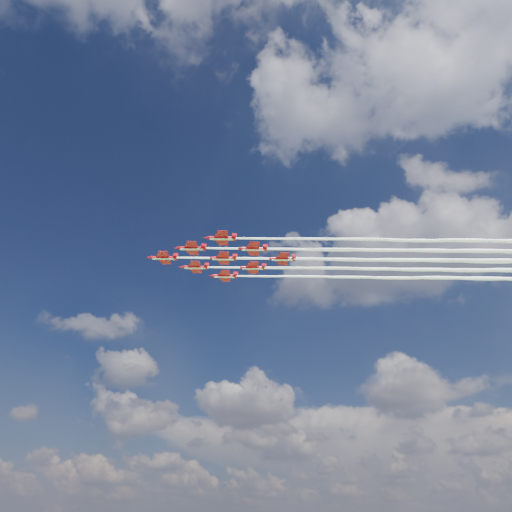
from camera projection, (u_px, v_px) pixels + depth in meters
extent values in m
cylinder|color=#AA0915|center=(163.00, 258.00, 161.28)|extent=(6.91, 4.65, 1.02)
cone|color=#AA0915|center=(149.00, 258.00, 161.20)|extent=(2.12, 1.82, 1.02)
cone|color=#AA0915|center=(177.00, 258.00, 161.36)|extent=(1.67, 1.51, 0.93)
ellipsoid|color=black|center=(158.00, 256.00, 161.45)|extent=(2.09, 1.71, 0.66)
cube|color=#AA0915|center=(165.00, 258.00, 161.27)|extent=(6.89, 8.86, 0.13)
cube|color=#AA0915|center=(175.00, 258.00, 161.35)|extent=(2.82, 3.54, 0.11)
cube|color=#AA0915|center=(176.00, 256.00, 161.76)|extent=(1.34, 0.87, 1.67)
cube|color=silver|center=(163.00, 259.00, 161.06)|extent=(6.42, 4.25, 0.11)
cylinder|color=#AA0915|center=(191.00, 248.00, 155.87)|extent=(6.91, 4.65, 1.02)
cone|color=#AA0915|center=(177.00, 248.00, 155.79)|extent=(2.12, 1.82, 1.02)
cone|color=#AA0915|center=(205.00, 248.00, 155.95)|extent=(1.67, 1.51, 0.93)
ellipsoid|color=black|center=(186.00, 247.00, 156.04)|extent=(2.09, 1.71, 0.66)
cube|color=#AA0915|center=(193.00, 248.00, 155.85)|extent=(6.89, 8.86, 0.13)
cube|color=#AA0915|center=(203.00, 248.00, 155.93)|extent=(2.82, 3.54, 0.11)
cube|color=#AA0915|center=(204.00, 246.00, 156.34)|extent=(1.34, 0.87, 1.67)
cube|color=silver|center=(191.00, 249.00, 155.64)|extent=(6.42, 4.25, 0.11)
cylinder|color=#AA0915|center=(195.00, 267.00, 167.04)|extent=(6.91, 4.65, 1.02)
cone|color=#AA0915|center=(181.00, 267.00, 166.96)|extent=(2.12, 1.82, 1.02)
cone|color=#AA0915|center=(208.00, 267.00, 167.12)|extent=(1.67, 1.51, 0.93)
ellipsoid|color=black|center=(190.00, 266.00, 167.21)|extent=(2.09, 1.71, 0.66)
cube|color=#AA0915|center=(196.00, 267.00, 167.03)|extent=(6.89, 8.86, 0.13)
cube|color=#AA0915|center=(206.00, 267.00, 167.11)|extent=(2.82, 3.54, 0.11)
cube|color=#AA0915|center=(207.00, 265.00, 167.51)|extent=(1.34, 0.87, 1.67)
cube|color=silver|center=(195.00, 268.00, 166.82)|extent=(6.42, 4.25, 0.11)
cylinder|color=#AA0915|center=(221.00, 238.00, 150.45)|extent=(6.91, 4.65, 1.02)
cone|color=#AA0915|center=(206.00, 238.00, 150.37)|extent=(2.12, 1.82, 1.02)
cone|color=#AA0915|center=(236.00, 238.00, 150.53)|extent=(1.67, 1.51, 0.93)
ellipsoid|color=black|center=(215.00, 237.00, 150.62)|extent=(2.09, 1.71, 0.66)
cube|color=#AA0915|center=(223.00, 238.00, 150.44)|extent=(6.89, 8.86, 0.13)
cube|color=#AA0915|center=(234.00, 238.00, 150.52)|extent=(2.82, 3.54, 0.11)
cube|color=#AA0915|center=(234.00, 236.00, 150.93)|extent=(1.34, 0.87, 1.67)
cube|color=silver|center=(221.00, 239.00, 150.23)|extent=(6.42, 4.25, 0.11)
cylinder|color=#AA0915|center=(223.00, 258.00, 161.63)|extent=(6.91, 4.65, 1.02)
cone|color=#AA0915|center=(209.00, 258.00, 161.54)|extent=(2.12, 1.82, 1.02)
cone|color=#AA0915|center=(236.00, 258.00, 161.70)|extent=(1.67, 1.51, 0.93)
ellipsoid|color=black|center=(217.00, 257.00, 161.80)|extent=(2.09, 1.71, 0.66)
cube|color=#AA0915|center=(224.00, 258.00, 161.61)|extent=(6.89, 8.86, 0.13)
cube|color=#AA0915|center=(234.00, 258.00, 161.69)|extent=(2.82, 3.54, 0.11)
cube|color=#AA0915|center=(235.00, 256.00, 162.10)|extent=(1.34, 0.87, 1.67)
cube|color=silver|center=(223.00, 260.00, 161.40)|extent=(6.42, 4.25, 0.11)
cylinder|color=#AA0915|center=(224.00, 276.00, 172.80)|extent=(6.91, 4.65, 1.02)
cone|color=#AA0915|center=(211.00, 276.00, 172.72)|extent=(2.12, 1.82, 1.02)
cone|color=#AA0915|center=(237.00, 276.00, 172.88)|extent=(1.67, 1.51, 0.93)
ellipsoid|color=black|center=(219.00, 275.00, 172.97)|extent=(2.09, 1.71, 0.66)
cube|color=#AA0915|center=(226.00, 276.00, 172.78)|extent=(6.89, 8.86, 0.13)
cube|color=#AA0915|center=(235.00, 276.00, 172.86)|extent=(2.82, 3.54, 0.11)
cube|color=#AA0915|center=(236.00, 274.00, 173.27)|extent=(1.34, 0.87, 1.67)
cube|color=silver|center=(224.00, 277.00, 172.57)|extent=(6.42, 4.25, 0.11)
cylinder|color=#AA0915|center=(253.00, 249.00, 156.21)|extent=(6.91, 4.65, 1.02)
cone|color=#AA0915|center=(238.00, 249.00, 156.13)|extent=(2.12, 1.82, 1.02)
cone|color=#AA0915|center=(267.00, 249.00, 156.29)|extent=(1.67, 1.51, 0.93)
ellipsoid|color=black|center=(247.00, 248.00, 156.38)|extent=(2.09, 1.71, 0.66)
cube|color=#AA0915|center=(255.00, 249.00, 156.20)|extent=(6.89, 8.86, 0.13)
cube|color=#AA0915|center=(265.00, 249.00, 156.28)|extent=(2.82, 3.54, 0.11)
cube|color=#AA0915|center=(265.00, 247.00, 156.69)|extent=(1.34, 0.87, 1.67)
cube|color=silver|center=(253.00, 250.00, 155.99)|extent=(6.42, 4.25, 0.11)
cylinder|color=#AA0915|center=(252.00, 268.00, 167.38)|extent=(6.91, 4.65, 1.02)
cone|color=#AA0915|center=(239.00, 268.00, 167.30)|extent=(2.12, 1.82, 1.02)
cone|color=#AA0915|center=(265.00, 268.00, 167.46)|extent=(1.67, 1.51, 0.93)
ellipsoid|color=black|center=(247.00, 267.00, 167.55)|extent=(2.09, 1.71, 0.66)
cube|color=#AA0915|center=(254.00, 268.00, 167.37)|extent=(6.89, 8.86, 0.13)
cube|color=#AA0915|center=(264.00, 268.00, 167.45)|extent=(2.82, 3.54, 0.11)
cube|color=#AA0915|center=(264.00, 266.00, 167.86)|extent=(1.34, 0.87, 1.67)
cube|color=silver|center=(252.00, 269.00, 167.16)|extent=(6.42, 4.25, 0.11)
cylinder|color=#AA0915|center=(282.00, 259.00, 161.97)|extent=(6.91, 4.65, 1.02)
cone|color=#AA0915|center=(268.00, 259.00, 161.89)|extent=(2.12, 1.82, 1.02)
cone|color=#AA0915|center=(296.00, 259.00, 162.05)|extent=(1.67, 1.51, 0.93)
ellipsoid|color=black|center=(277.00, 258.00, 162.14)|extent=(2.09, 1.71, 0.66)
cube|color=#AA0915|center=(284.00, 259.00, 161.95)|extent=(6.89, 8.86, 0.13)
cube|color=#AA0915|center=(294.00, 259.00, 162.04)|extent=(2.82, 3.54, 0.11)
cube|color=#AA0915|center=(294.00, 257.00, 162.44)|extent=(1.34, 0.87, 1.67)
cube|color=silver|center=(282.00, 260.00, 161.74)|extent=(6.42, 4.25, 0.11)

